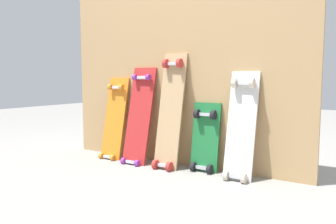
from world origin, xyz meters
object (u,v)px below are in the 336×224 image
Objects in this scene: skateboard_green at (205,141)px; skateboard_natural at (170,114)px; skateboard_orange at (114,122)px; skateboard_red at (139,120)px; skateboard_white at (241,130)px.

skateboard_natural is at bearing -169.98° from skateboard_green.
skateboard_natural is at bearing -1.10° from skateboard_orange.
skateboard_orange is 0.29m from skateboard_red.
skateboard_red is 1.50× the size of skateboard_green.
skateboard_green is (0.86, 0.04, -0.09)m from skateboard_orange.
skateboard_green is at bearing 172.02° from skateboard_white.
skateboard_orange is 0.87m from skateboard_green.
skateboard_green is (0.28, 0.05, -0.19)m from skateboard_natural.
skateboard_white is at bearing -7.98° from skateboard_green.
skateboard_natural reaches higher than skateboard_green.
skateboard_natural reaches higher than skateboard_orange.
skateboard_red is 0.87m from skateboard_white.
skateboard_white is (0.87, 0.02, -0.01)m from skateboard_red.
skateboard_white reaches higher than skateboard_green.
skateboard_green is 0.71× the size of skateboard_white.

